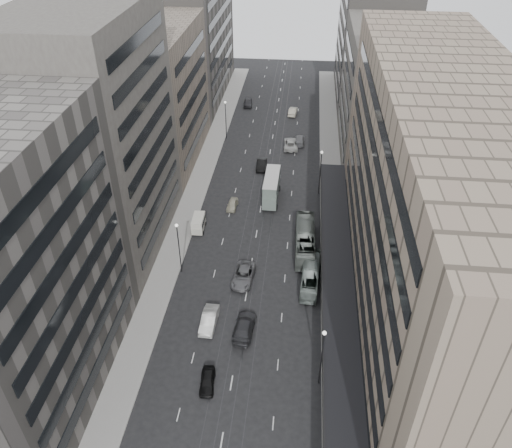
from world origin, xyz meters
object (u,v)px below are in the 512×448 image
at_px(panel_van, 198,223).
at_px(sedan_2, 243,275).
at_px(bus_far, 305,240).
at_px(sedan_0, 207,381).
at_px(bus_near, 310,275).
at_px(sedan_1, 209,320).
at_px(double_decker, 272,187).

bearing_deg(panel_van, sedan_2, -54.47).
height_order(bus_far, panel_van, bus_far).
bearing_deg(sedan_0, bus_near, 53.85).
bearing_deg(sedan_1, sedan_0, -79.50).
bearing_deg(panel_van, sedan_1, -77.22).
distance_m(bus_far, double_decker, 14.54).
distance_m(panel_van, sedan_0, 29.41).
relative_size(bus_far, sedan_2, 2.03).
height_order(bus_near, bus_far, bus_far).
height_order(panel_van, sedan_1, panel_van).
xyz_separation_m(bus_near, sedan_0, (-11.10, -18.02, -0.65)).
distance_m(double_decker, sedan_0, 38.98).
height_order(bus_near, double_decker, double_decker).
distance_m(panel_van, sedan_1, 20.43).
height_order(panel_van, sedan_2, panel_van).
bearing_deg(bus_near, double_decker, -68.22).
height_order(double_decker, sedan_1, double_decker).
distance_m(double_decker, sedan_1, 30.37).
xyz_separation_m(bus_far, panel_van, (-16.80, 3.13, -0.33)).
bearing_deg(panel_van, double_decker, 41.08).
bearing_deg(bus_far, bus_near, 95.56).
height_order(bus_near, panel_van, bus_near).
bearing_deg(bus_near, sedan_1, 39.36).
bearing_deg(sedan_1, panel_van, 106.43).
distance_m(bus_far, sedan_1, 20.27).
xyz_separation_m(double_decker, sedan_0, (-4.16, -38.72, -1.81)).
relative_size(bus_near, panel_van, 2.45).
bearing_deg(bus_far, double_decker, -66.70).
height_order(bus_near, sedan_0, bus_near).
xyz_separation_m(panel_van, sedan_1, (5.21, -19.75, -0.50)).
height_order(bus_far, sedan_2, bus_far).
relative_size(double_decker, sedan_0, 2.14).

